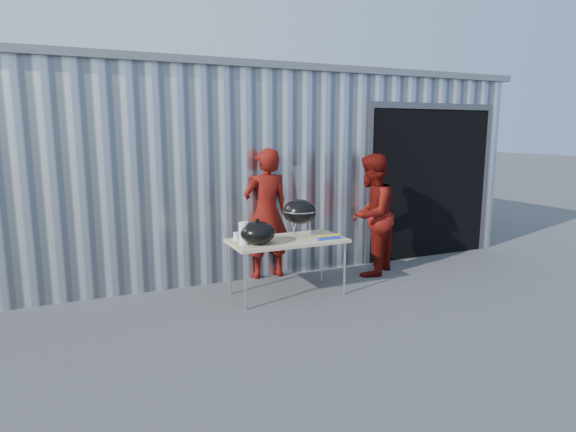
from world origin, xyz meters
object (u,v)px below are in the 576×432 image
kettle_grill (299,206)px  person_cook (266,214)px  folding_table (287,242)px  person_bystander (371,215)px

kettle_grill → person_cook: bearing=101.5°
folding_table → person_bystander: size_ratio=0.83×
folding_table → person_bystander: bearing=12.9°
person_cook → person_bystander: 1.57m
person_cook → person_bystander: bearing=162.0°
person_bystander → kettle_grill: bearing=-23.6°
person_bystander → folding_table: bearing=-23.0°
kettle_grill → person_cook: (-0.16, 0.79, -0.22)m
person_cook → person_bystander: (1.49, -0.50, -0.04)m
kettle_grill → person_bystander: 1.38m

